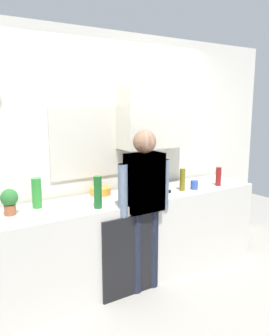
% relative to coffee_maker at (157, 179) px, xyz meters
% --- Properties ---
extents(ground_plane, '(8.00, 8.00, 0.00)m').
position_rel_coffee_maker_xyz_m(ground_plane, '(-0.38, -0.31, -1.03)').
color(ground_plane, '#9E998E').
extents(kitchen_counter, '(3.14, 0.64, 0.89)m').
position_rel_coffee_maker_xyz_m(kitchen_counter, '(-0.38, -0.01, -0.59)').
color(kitchen_counter, beige).
rests_on(kitchen_counter, ground_plane).
extents(dishwasher_panel, '(0.56, 0.02, 0.80)m').
position_rel_coffee_maker_xyz_m(dishwasher_panel, '(-0.57, -0.34, -0.63)').
color(dishwasher_panel, black).
rests_on(dishwasher_panel, ground_plane).
extents(back_wall_assembly, '(4.74, 0.42, 2.60)m').
position_rel_coffee_maker_xyz_m(back_wall_assembly, '(-0.32, 0.39, 0.32)').
color(back_wall_assembly, silver).
rests_on(back_wall_assembly, ground_plane).
extents(coffee_maker, '(0.20, 0.20, 0.33)m').
position_rel_coffee_maker_xyz_m(coffee_maker, '(0.00, 0.00, 0.00)').
color(coffee_maker, black).
rests_on(coffee_maker, kitchen_counter).
extents(bottle_red_vinegar, '(0.06, 0.06, 0.22)m').
position_rel_coffee_maker_xyz_m(bottle_red_vinegar, '(0.78, -0.17, -0.04)').
color(bottle_red_vinegar, maroon).
rests_on(bottle_red_vinegar, kitchen_counter).
extents(bottle_green_wine, '(0.07, 0.07, 0.30)m').
position_rel_coffee_maker_xyz_m(bottle_green_wine, '(-0.81, -0.19, 0.00)').
color(bottle_green_wine, '#195923').
rests_on(bottle_green_wine, kitchen_counter).
extents(bottle_olive_oil, '(0.06, 0.06, 0.25)m').
position_rel_coffee_maker_xyz_m(bottle_olive_oil, '(0.27, -0.12, -0.02)').
color(bottle_olive_oil, olive).
rests_on(bottle_olive_oil, kitchen_counter).
extents(bottle_clear_soda, '(0.09, 0.09, 0.28)m').
position_rel_coffee_maker_xyz_m(bottle_clear_soda, '(-1.28, 0.13, -0.01)').
color(bottle_clear_soda, '#2D8C33').
rests_on(bottle_clear_soda, kitchen_counter).
extents(cup_terracotta_mug, '(0.08, 0.08, 0.09)m').
position_rel_coffee_maker_xyz_m(cup_terracotta_mug, '(-0.21, -0.22, -0.10)').
color(cup_terracotta_mug, '#B26647').
rests_on(cup_terracotta_mug, kitchen_counter).
extents(cup_blue_mug, '(0.08, 0.08, 0.10)m').
position_rel_coffee_maker_xyz_m(cup_blue_mug, '(0.42, -0.14, -0.10)').
color(cup_blue_mug, '#3351B2').
rests_on(cup_blue_mug, kitchen_counter).
extents(mixing_bowl, '(0.22, 0.22, 0.08)m').
position_rel_coffee_maker_xyz_m(mixing_bowl, '(-0.58, 0.22, -0.11)').
color(mixing_bowl, orange).
rests_on(mixing_bowl, kitchen_counter).
extents(potted_plant, '(0.15, 0.15, 0.23)m').
position_rel_coffee_maker_xyz_m(potted_plant, '(-1.54, 0.05, -0.01)').
color(potted_plant, '#9E5638').
rests_on(potted_plant, kitchen_counter).
extents(person_at_sink, '(0.57, 0.22, 1.60)m').
position_rel_coffee_maker_xyz_m(person_at_sink, '(-0.38, -0.31, -0.09)').
color(person_at_sink, black).
rests_on(person_at_sink, ground_plane).
extents(person_guest, '(0.57, 0.22, 1.60)m').
position_rel_coffee_maker_xyz_m(person_guest, '(-0.38, -0.31, -0.09)').
color(person_guest, '#3F4766').
rests_on(person_guest, ground_plane).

